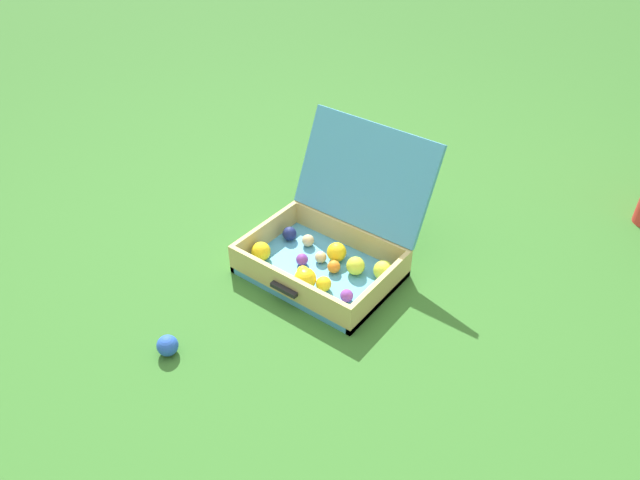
# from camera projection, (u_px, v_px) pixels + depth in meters

# --- Properties ---
(ground_plane) EXTENTS (16.00, 16.00, 0.00)m
(ground_plane) POSITION_uv_depth(u_px,v_px,m) (301.00, 275.00, 2.22)
(ground_plane) COLOR #336B28
(open_suitcase) EXTENTS (0.55, 0.58, 0.48)m
(open_suitcase) POSITION_uv_depth(u_px,v_px,m) (332.00, 242.00, 2.21)
(open_suitcase) COLOR #4799C6
(open_suitcase) RESTS_ON ground
(stray_ball_on_grass) EXTENTS (0.07, 0.07, 0.07)m
(stray_ball_on_grass) POSITION_uv_depth(u_px,v_px,m) (168.00, 345.00, 1.89)
(stray_ball_on_grass) COLOR blue
(stray_ball_on_grass) RESTS_ON ground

